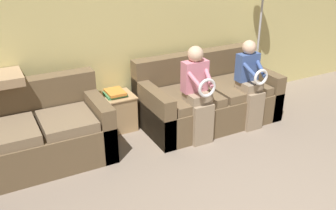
{
  "coord_description": "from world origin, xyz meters",
  "views": [
    {
      "loc": [
        -2.16,
        -1.34,
        2.36
      ],
      "look_at": [
        -0.48,
        1.85,
        0.7
      ],
      "focal_mm": 40.0,
      "sensor_mm": 36.0,
      "label": 1
    }
  ],
  "objects_px": {
    "couch_main": "(206,99)",
    "floor_lamp": "(262,5)",
    "child_left_seated": "(198,91)",
    "side_shelf": "(117,112)",
    "book_stack": "(115,93)",
    "couch_side": "(39,135)",
    "throw_pillow": "(1,79)",
    "child_right_seated": "(251,81)"
  },
  "relations": [
    {
      "from": "couch_side",
      "to": "child_left_seated",
      "type": "relative_size",
      "value": 1.28
    },
    {
      "from": "floor_lamp",
      "to": "throw_pillow",
      "type": "distance_m",
      "value": 3.63
    },
    {
      "from": "side_shelf",
      "to": "book_stack",
      "type": "bearing_deg",
      "value": 145.78
    },
    {
      "from": "couch_main",
      "to": "couch_side",
      "type": "distance_m",
      "value": 2.21
    },
    {
      "from": "couch_main",
      "to": "child_left_seated",
      "type": "distance_m",
      "value": 0.66
    },
    {
      "from": "book_stack",
      "to": "throw_pillow",
      "type": "distance_m",
      "value": 1.36
    },
    {
      "from": "side_shelf",
      "to": "couch_main",
      "type": "bearing_deg",
      "value": -15.22
    },
    {
      "from": "child_left_seated",
      "to": "floor_lamp",
      "type": "xyz_separation_m",
      "value": [
        1.53,
        0.75,
        0.77
      ]
    },
    {
      "from": "child_right_seated",
      "to": "throw_pillow",
      "type": "relative_size",
      "value": 2.59
    },
    {
      "from": "couch_side",
      "to": "floor_lamp",
      "type": "bearing_deg",
      "value": 5.73
    },
    {
      "from": "child_left_seated",
      "to": "floor_lamp",
      "type": "distance_m",
      "value": 1.87
    },
    {
      "from": "side_shelf",
      "to": "throw_pillow",
      "type": "xyz_separation_m",
      "value": [
        -1.29,
        -0.01,
        0.69
      ]
    },
    {
      "from": "child_left_seated",
      "to": "throw_pillow",
      "type": "relative_size",
      "value": 2.65
    },
    {
      "from": "side_shelf",
      "to": "book_stack",
      "type": "height_order",
      "value": "book_stack"
    },
    {
      "from": "couch_main",
      "to": "book_stack",
      "type": "height_order",
      "value": "couch_main"
    },
    {
      "from": "couch_main",
      "to": "child_left_seated",
      "type": "bearing_deg",
      "value": -134.38
    },
    {
      "from": "child_left_seated",
      "to": "side_shelf",
      "type": "height_order",
      "value": "child_left_seated"
    },
    {
      "from": "child_right_seated",
      "to": "throw_pillow",
      "type": "height_order",
      "value": "child_right_seated"
    },
    {
      "from": "couch_side",
      "to": "book_stack",
      "type": "relative_size",
      "value": 5.39
    },
    {
      "from": "couch_side",
      "to": "floor_lamp",
      "type": "distance_m",
      "value": 3.53
    },
    {
      "from": "child_right_seated",
      "to": "side_shelf",
      "type": "xyz_separation_m",
      "value": [
        -1.57,
        0.73,
        -0.39
      ]
    },
    {
      "from": "child_left_seated",
      "to": "child_right_seated",
      "type": "relative_size",
      "value": 1.03
    },
    {
      "from": "side_shelf",
      "to": "child_left_seated",
      "type": "bearing_deg",
      "value": -42.87
    },
    {
      "from": "couch_side",
      "to": "side_shelf",
      "type": "xyz_separation_m",
      "value": [
        1.03,
        0.31,
        -0.08
      ]
    },
    {
      "from": "couch_main",
      "to": "couch_side",
      "type": "bearing_deg",
      "value": 179.67
    },
    {
      "from": "couch_main",
      "to": "floor_lamp",
      "type": "xyz_separation_m",
      "value": [
        1.13,
        0.35,
        1.12
      ]
    },
    {
      "from": "couch_side",
      "to": "throw_pillow",
      "type": "relative_size",
      "value": 3.4
    },
    {
      "from": "couch_main",
      "to": "floor_lamp",
      "type": "bearing_deg",
      "value": 17.08
    },
    {
      "from": "couch_main",
      "to": "floor_lamp",
      "type": "distance_m",
      "value": 1.63
    },
    {
      "from": "couch_side",
      "to": "throw_pillow",
      "type": "bearing_deg",
      "value": 131.23
    },
    {
      "from": "child_left_seated",
      "to": "throw_pillow",
      "type": "height_order",
      "value": "child_left_seated"
    },
    {
      "from": "side_shelf",
      "to": "throw_pillow",
      "type": "bearing_deg",
      "value": -179.45
    },
    {
      "from": "side_shelf",
      "to": "child_right_seated",
      "type": "bearing_deg",
      "value": -24.8
    },
    {
      "from": "book_stack",
      "to": "throw_pillow",
      "type": "bearing_deg",
      "value": -179.31
    },
    {
      "from": "couch_side",
      "to": "floor_lamp",
      "type": "relative_size",
      "value": 0.86
    },
    {
      "from": "child_left_seated",
      "to": "book_stack",
      "type": "height_order",
      "value": "child_left_seated"
    },
    {
      "from": "couch_main",
      "to": "side_shelf",
      "type": "xyz_separation_m",
      "value": [
        -1.18,
        0.32,
        -0.06
      ]
    },
    {
      "from": "book_stack",
      "to": "child_left_seated",
      "type": "bearing_deg",
      "value": -42.83
    },
    {
      "from": "couch_side",
      "to": "side_shelf",
      "type": "relative_size",
      "value": 3.2
    },
    {
      "from": "child_right_seated",
      "to": "side_shelf",
      "type": "distance_m",
      "value": 1.78
    },
    {
      "from": "couch_main",
      "to": "throw_pillow",
      "type": "height_order",
      "value": "throw_pillow"
    },
    {
      "from": "child_left_seated",
      "to": "floor_lamp",
      "type": "bearing_deg",
      "value": 26.21
    }
  ]
}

